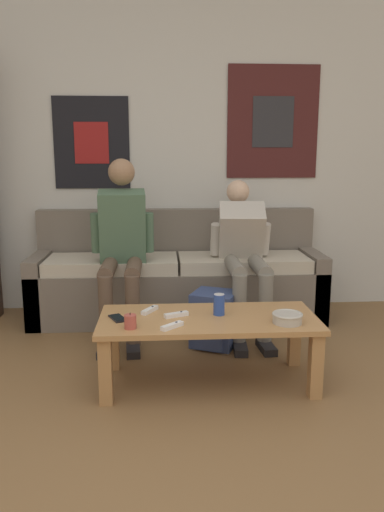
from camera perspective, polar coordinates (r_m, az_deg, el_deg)
name	(u,v)px	position (r m, az deg, el deg)	size (l,w,h in m)	color
wall_back	(151,159)	(4.29, -4.69, 10.96)	(10.00, 0.07, 2.55)	silver
couch	(178,280)	(4.09, -1.62, -2.80)	(2.32, 0.65, 0.87)	#70665B
coffee_table	(208,328)	(2.90, 1.87, -8.23)	(1.25, 0.55, 0.40)	#B27F4C
person_seated_adult	(122,240)	(3.68, -8.05, 1.77)	(0.47, 0.81, 1.29)	brown
person_seated_teen	(243,248)	(3.77, 5.90, 0.89)	(0.47, 1.02, 1.12)	gray
backpack	(214,320)	(3.50, 2.54, -7.36)	(0.37, 0.37, 0.38)	navy
ceramic_bowl	(287,317)	(2.82, 10.85, -6.90)	(0.17, 0.17, 0.06)	#B7B2A8
pillar_candle	(130,322)	(2.71, -7.06, -7.46)	(0.07, 0.07, 0.09)	#B24C42
drink_can_blue	(219,305)	(2.90, 3.11, -5.56)	(0.07, 0.07, 0.12)	#28479E
game_controller_near_left	(176,315)	(2.88, -1.80, -6.72)	(0.15, 0.09, 0.03)	white
game_controller_near_right	(150,310)	(2.97, -4.85, -6.18)	(0.10, 0.14, 0.03)	white
game_controller_far_center	(172,326)	(2.70, -2.29, -7.99)	(0.13, 0.12, 0.03)	white
cell_phone	(118,318)	(2.87, -8.50, -7.03)	(0.12, 0.15, 0.01)	black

